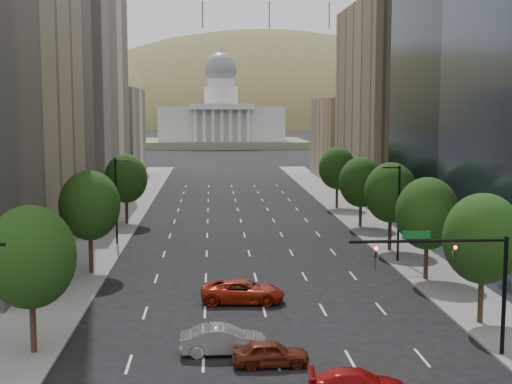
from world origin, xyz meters
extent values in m
cube|color=slate|center=(-15.50, 60.00, 0.07)|extent=(6.00, 200.00, 0.15)
cube|color=slate|center=(15.50, 60.00, 0.07)|extent=(6.00, 200.00, 0.15)
cube|color=beige|center=(-25.00, 103.00, 17.50)|extent=(14.00, 30.00, 35.00)
cube|color=beige|center=(-25.00, 136.00, 9.00)|extent=(14.00, 26.00, 18.00)
cube|color=#8C7759|center=(25.00, 100.00, 15.00)|extent=(14.00, 30.00, 30.00)
cube|color=#8C7759|center=(25.00, 133.00, 8.00)|extent=(14.00, 26.00, 16.00)
cylinder|color=#382316|center=(14.00, 36.00, 2.00)|extent=(0.36, 0.36, 4.00)
ellipsoid|color=#18320D|center=(14.00, 36.00, 5.76)|extent=(5.20, 5.20, 5.98)
cylinder|color=#382316|center=(14.00, 48.00, 1.95)|extent=(0.36, 0.36, 3.90)
ellipsoid|color=#18320D|center=(14.00, 48.00, 5.62)|extent=(5.20, 5.20, 5.98)
cylinder|color=#382316|center=(14.00, 60.00, 2.05)|extent=(0.36, 0.36, 4.10)
ellipsoid|color=#18320D|center=(14.00, 60.00, 5.90)|extent=(5.20, 5.20, 5.98)
cylinder|color=#382316|center=(14.00, 74.00, 1.90)|extent=(0.36, 0.36, 3.80)
ellipsoid|color=#18320D|center=(14.00, 74.00, 5.47)|extent=(5.20, 5.20, 5.98)
cylinder|color=#382316|center=(14.00, 90.00, 2.00)|extent=(0.36, 0.36, 4.00)
ellipsoid|color=#18320D|center=(14.00, 90.00, 5.76)|extent=(5.20, 5.20, 5.98)
cylinder|color=#382316|center=(-14.00, 32.00, 2.00)|extent=(0.36, 0.36, 4.00)
ellipsoid|color=#18320D|center=(-14.00, 32.00, 5.76)|extent=(5.20, 5.20, 5.98)
cylinder|color=#382316|center=(-14.00, 52.00, 2.08)|extent=(0.36, 0.36, 4.15)
ellipsoid|color=#18320D|center=(-14.00, 52.00, 5.98)|extent=(5.20, 5.20, 5.98)
cylinder|color=#382316|center=(-14.00, 78.00, 1.98)|extent=(0.36, 0.36, 3.95)
ellipsoid|color=#18320D|center=(-14.00, 78.00, 5.69)|extent=(5.20, 5.20, 5.98)
cylinder|color=black|center=(13.50, 55.00, 4.50)|extent=(0.20, 0.20, 9.00)
cylinder|color=black|center=(12.70, 55.00, 8.80)|extent=(1.60, 0.14, 0.14)
cylinder|color=black|center=(-13.50, 65.00, 4.50)|extent=(0.20, 0.20, 9.00)
cylinder|color=black|center=(-12.70, 65.00, 8.80)|extent=(1.60, 0.14, 0.14)
cylinder|color=black|center=(13.00, 30.00, 3.50)|extent=(0.24, 0.24, 7.00)
cylinder|color=black|center=(8.50, 30.00, 6.80)|extent=(9.00, 0.18, 0.18)
imported|color=black|center=(10.00, 30.00, 6.25)|extent=(0.18, 0.22, 1.10)
imported|color=black|center=(5.50, 30.00, 6.25)|extent=(0.18, 0.22, 1.10)
sphere|color=#FF0C07|center=(10.00, 29.82, 6.45)|extent=(0.20, 0.20, 0.20)
sphere|color=#FF0C07|center=(5.50, 29.82, 6.45)|extent=(0.20, 0.20, 0.20)
cube|color=#0C591E|center=(7.80, 30.00, 7.15)|extent=(1.60, 0.06, 0.45)
cube|color=#596647|center=(0.00, 250.00, 1.25)|extent=(60.00, 40.00, 2.50)
cube|color=silver|center=(0.00, 250.00, 8.50)|extent=(44.00, 26.00, 12.00)
cube|color=silver|center=(0.00, 236.00, 14.50)|extent=(22.00, 4.00, 2.00)
cylinder|color=silver|center=(0.00, 250.00, 18.00)|extent=(12.00, 12.00, 7.00)
cylinder|color=silver|center=(0.00, 250.00, 23.00)|extent=(9.60, 9.60, 3.00)
sphere|color=slate|center=(0.00, 250.00, 28.10)|extent=(11.60, 11.60, 11.60)
cylinder|color=silver|center=(0.00, 250.00, 33.95)|extent=(1.80, 1.80, 2.50)
ellipsoid|color=olive|center=(-140.00, 560.00, -33.25)|extent=(380.00, 342.00, 190.00)
ellipsoid|color=olive|center=(40.00, 600.00, -42.00)|extent=(440.00, 396.00, 240.00)
ellipsoid|color=olive|center=(210.00, 640.00, -35.00)|extent=(360.00, 324.00, 200.00)
cylinder|color=black|center=(-10.00, 590.00, 90.00)|extent=(0.80, 0.80, 22.00)
cylinder|color=black|center=(45.00, 590.00, 90.00)|extent=(0.80, 0.80, 22.00)
cylinder|color=black|center=(95.00, 590.00, 90.00)|extent=(0.80, 0.80, 22.00)
imported|color=#9A0B0B|center=(3.50, 24.59, 0.72)|extent=(5.09, 2.38, 1.44)
imported|color=#541C0E|center=(-0.43, 29.27, 0.73)|extent=(4.30, 1.83, 1.45)
imported|color=gray|center=(-3.00, 31.38, 0.83)|extent=(5.07, 1.82, 1.66)
imported|color=#971C0B|center=(-1.40, 42.23, 0.85)|extent=(6.31, 3.27, 1.70)
camera|label=1|loc=(-3.63, -8.59, 14.26)|focal=49.91mm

